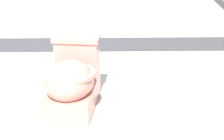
% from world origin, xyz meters
% --- Properties ---
extents(ground_plane, '(14.00, 14.00, 0.00)m').
position_xyz_m(ground_plane, '(0.00, 0.00, 0.00)').
color(ground_plane, '#B7B2A8').
extents(gravel_strip, '(0.56, 8.00, 0.01)m').
position_xyz_m(gravel_strip, '(-1.34, 0.50, 0.01)').
color(gravel_strip, '#423F44').
rests_on(gravel_strip, ground).
extents(toilet, '(0.67, 0.45, 0.52)m').
position_xyz_m(toilet, '(0.29, 0.15, 0.22)').
color(toilet, tan).
rests_on(toilet, ground).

